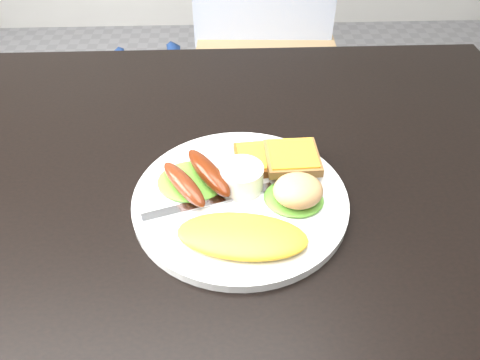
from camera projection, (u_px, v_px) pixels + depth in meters
The scene contains 14 objects.
dining_table at pixel (168, 193), 0.66m from camera, with size 1.20×0.80×0.04m, color black.
dining_chair at pixel (268, 75), 1.46m from camera, with size 0.46×0.46×0.06m, color tan.
person at pixel (178, 5), 1.33m from camera, with size 0.48×0.32×1.34m, color navy.
plate at pixel (240, 200), 0.61m from camera, with size 0.28×0.28×0.01m, color white.
lettuce_left at pixel (192, 181), 0.63m from camera, with size 0.09×0.08×0.01m, color #3C821C.
lettuce_right at pixel (294, 198), 0.60m from camera, with size 0.08×0.07×0.01m, color #4A9529.
omelette at pixel (242, 236), 0.55m from camera, with size 0.16×0.07×0.02m, color gold.
sausage_a at pixel (184, 184), 0.60m from camera, with size 0.02×0.10×0.02m, color maroon.
sausage_b at pixel (208, 172), 0.61m from camera, with size 0.03×0.11×0.03m, color #5B290C.
ramekin at pixel (242, 178), 0.61m from camera, with size 0.06×0.06×0.03m, color white.
toast_a at pixel (260, 159), 0.66m from camera, with size 0.07×0.07×0.01m, color #91561C.
toast_b at pixel (292, 158), 0.64m from camera, with size 0.07×0.07×0.01m, color brown.
potato_salad at pixel (298, 190), 0.58m from camera, with size 0.06×0.06×0.03m, color #CAB889.
fork at pixel (209, 202), 0.60m from camera, with size 0.17×0.01×0.00m, color #ADAFB7.
Camera 1 is at (0.08, -0.48, 1.19)m, focal length 35.00 mm.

